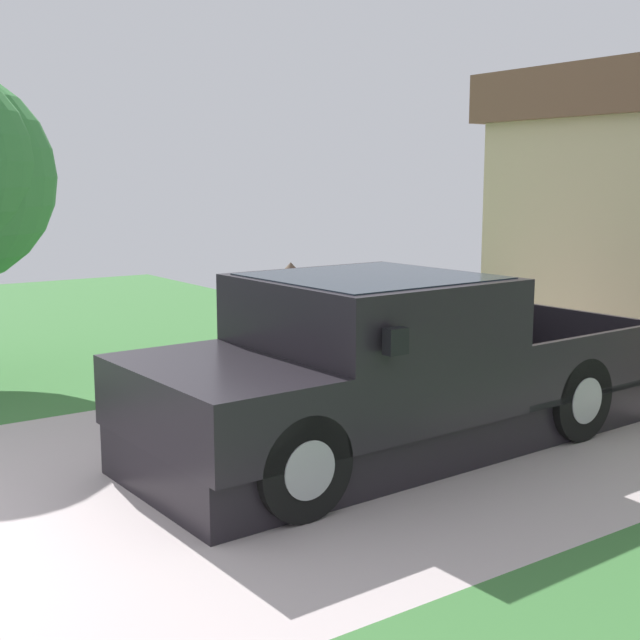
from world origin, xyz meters
TOP-DOWN VIEW (x-y plane):
  - pickup_truck at (0.20, 4.73)m, footprint 2.27×5.28m
  - person_with_hat at (-1.07, 4.65)m, footprint 0.49×0.45m
  - handbag at (-0.94, 4.39)m, footprint 0.35×0.21m
  - wheeled_trash_bin at (-3.40, 8.31)m, footprint 0.60×0.72m

SIDE VIEW (x-z plane):
  - handbag at x=-0.94m, z-range -0.09..0.34m
  - wheeled_trash_bin at x=-3.40m, z-range 0.04..1.05m
  - pickup_truck at x=0.20m, z-range -0.09..1.52m
  - person_with_hat at x=-1.07m, z-range 0.10..1.73m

